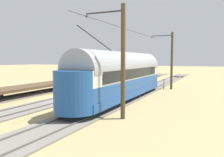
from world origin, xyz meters
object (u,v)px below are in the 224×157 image
(vintage_streetcar, at_px, (122,75))
(track_end_bumper, at_px, (123,82))
(flatcar_adjacent, at_px, (34,86))
(catenary_pole_foreground, at_px, (171,59))
(switch_stand, at_px, (164,84))
(catenary_pole_mid_near, at_px, (122,60))

(vintage_streetcar, height_order, track_end_bumper, vintage_streetcar)
(flatcar_adjacent, height_order, catenary_pole_foreground, catenary_pole_foreground)
(vintage_streetcar, xyz_separation_m, track_end_bumper, (4.87, -12.18, -1.86))
(vintage_streetcar, height_order, switch_stand, vintage_streetcar)
(switch_stand, bearing_deg, flatcar_adjacent, 40.20)
(catenary_pole_foreground, distance_m, catenary_pole_mid_near, 15.50)
(flatcar_adjacent, bearing_deg, catenary_pole_foreground, -140.21)
(catenary_pole_foreground, height_order, track_end_bumper, catenary_pole_foreground)
(catenary_pole_mid_near, bearing_deg, flatcar_adjacent, -23.70)
(catenary_pole_foreground, height_order, catenary_pole_mid_near, same)
(catenary_pole_foreground, height_order, switch_stand, catenary_pole_foreground)
(catenary_pole_foreground, bearing_deg, track_end_bumper, -20.12)
(flatcar_adjacent, distance_m, catenary_pole_foreground, 16.10)
(catenary_pole_mid_near, xyz_separation_m, switch_stand, (0.74, -15.03, -2.92))
(catenary_pole_foreground, xyz_separation_m, switch_stand, (0.74, 0.48, -2.92))
(track_end_bumper, bearing_deg, vintage_streetcar, 111.78)
(vintage_streetcar, height_order, flatcar_adjacent, vintage_streetcar)
(flatcar_adjacent, distance_m, track_end_bumper, 13.74)
(catenary_pole_mid_near, bearing_deg, switch_stand, -87.19)
(vintage_streetcar, relative_size, catenary_pole_foreground, 2.52)
(switch_stand, bearing_deg, catenary_pole_mid_near, 92.81)
(catenary_pole_foreground, xyz_separation_m, catenary_pole_mid_near, (0.00, 15.50, 0.00))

